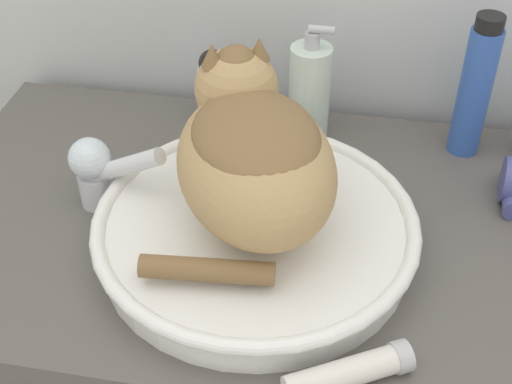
# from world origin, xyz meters

# --- Properties ---
(sink_basin) EXTENTS (0.43, 0.43, 0.06)m
(sink_basin) POSITION_xyz_m (0.00, 0.24, 0.86)
(sink_basin) COLOR white
(sink_basin) RESTS_ON vanity_counter
(cat) EXTENTS (0.28, 0.31, 0.20)m
(cat) POSITION_xyz_m (-0.00, 0.25, 0.98)
(cat) COLOR tan
(cat) RESTS_ON sink_basin
(faucet) EXTENTS (0.15, 0.07, 0.13)m
(faucet) POSITION_xyz_m (-0.23, 0.28, 0.89)
(faucet) COLOR silver
(faucet) RESTS_ON vanity_counter
(shampoo_bottle_tall) EXTENTS (0.05, 0.05, 0.23)m
(shampoo_bottle_tall) POSITION_xyz_m (0.28, 0.52, 0.94)
(shampoo_bottle_tall) COLOR #335BB7
(shampoo_bottle_tall) RESTS_ON vanity_counter
(deodorant_stick) EXTENTS (0.05, 0.05, 0.13)m
(deodorant_stick) POSITION_xyz_m (-0.12, 0.52, 0.89)
(deodorant_stick) COLOR silver
(deodorant_stick) RESTS_ON vanity_counter
(soap_pump_bottle) EXTENTS (0.06, 0.06, 0.19)m
(soap_pump_bottle) POSITION_xyz_m (0.03, 0.52, 0.91)
(soap_pump_bottle) COLOR silver
(soap_pump_bottle) RESTS_ON vanity_counter
(cream_tube) EXTENTS (0.14, 0.10, 0.04)m
(cream_tube) POSITION_xyz_m (0.14, 0.05, 0.84)
(cream_tube) COLOR silver
(cream_tube) RESTS_ON vanity_counter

